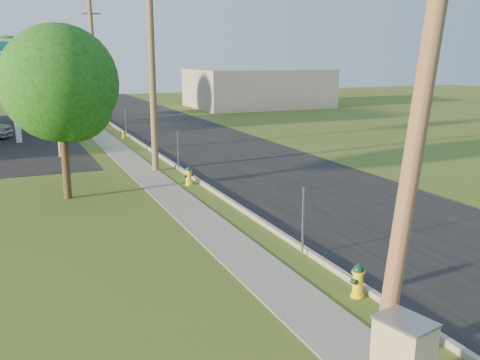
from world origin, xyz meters
The scene contains 17 objects.
ground_plane centered at (0.00, 0.00, 0.00)m, with size 140.00×140.00×0.00m, color #40591C.
road centered at (4.50, 10.00, 0.01)m, with size 8.00×120.00×0.02m, color black.
curb centered at (0.50, 10.00, 0.07)m, with size 0.15×120.00×0.15m, color gray.
sidewalk centered at (-1.25, 10.00, 0.01)m, with size 1.50×120.00×0.03m, color gray.
utility_pole_near centered at (-0.60, -1.00, 4.80)m, with size 1.40×0.32×9.48m.
utility_pole_mid centered at (-0.60, 17.00, 4.95)m, with size 1.40×0.32×9.80m.
utility_pole_far centered at (-0.60, 35.00, 4.80)m, with size 1.40×0.32×9.50m.
sign_post_near centered at (0.25, 4.20, 1.00)m, with size 0.05×0.04×2.00m, color gray.
sign_post_mid centered at (0.25, 16.00, 1.00)m, with size 0.05×0.04×2.00m, color gray.
sign_post_far centered at (0.25, 28.20, 1.00)m, with size 0.05×0.04×2.00m, color gray.
price_pylon centered at (-4.50, 22.50, 5.43)m, with size 0.34×2.04×6.85m.
distant_building centered at (18.00, 45.00, 2.00)m, with size 14.00×10.00×4.00m, color gray.
tree_verge centered at (-4.97, 13.20, 4.27)m, with size 4.38×4.38×6.64m.
tree_lot centered at (-6.40, 40.74, 4.53)m, with size 4.64×4.64×7.04m.
hydrant_near centered at (0.17, 1.49, 0.41)m, with size 0.43×0.38×0.83m.
hydrant_mid centered at (-0.05, 13.49, 0.40)m, with size 0.42×0.38×0.82m.
hydrant_far centered at (0.00, 27.88, 0.33)m, with size 0.34×0.31×0.67m.
Camera 1 is at (-6.85, -7.96, 5.47)m, focal length 40.00 mm.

